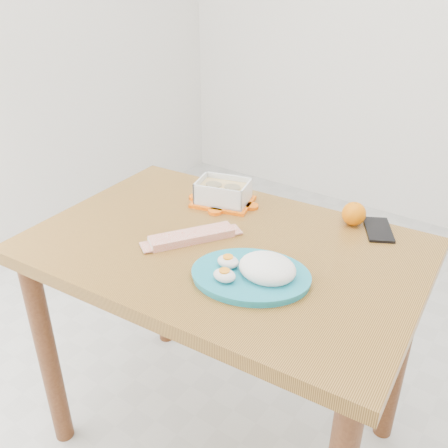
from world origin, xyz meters
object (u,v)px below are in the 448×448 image
Objects in this scene: orange_fruit at (354,214)px; smartphone at (378,230)px; rice_plate at (256,271)px; food_container at (223,193)px; dining_table at (224,280)px.

smartphone is at bearing 4.09° from orange_fruit.
rice_plate is 2.65× the size of smartphone.
rice_plate reaches higher than smartphone.
rice_plate is (0.30, -0.29, -0.01)m from food_container.
orange_fruit reaches higher than dining_table.
orange_fruit reaches higher than smartphone.
rice_plate is (-0.08, -0.40, -0.01)m from orange_fruit.
dining_table is 15.89× the size of orange_fruit.
dining_table is 7.82× the size of smartphone.
food_container is 1.49× the size of smartphone.
food_container is (-0.14, 0.20, 0.16)m from dining_table.
dining_table is 2.95× the size of rice_plate.
orange_fruit is 0.40m from rice_plate.
orange_fruit is 0.49× the size of smartphone.
rice_plate is 0.43m from smartphone.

